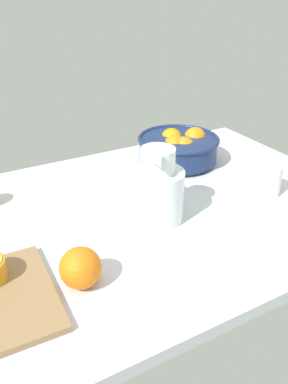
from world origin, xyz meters
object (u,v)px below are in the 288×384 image
Objects in this scene: fruit_bowl at (179,148)px; juice_pitcher at (157,194)px; juice_glass at (268,182)px; loose_orange_1 at (80,268)px.

fruit_bowl is 35.76cm from juice_pitcher.
juice_pitcher is at bearing 173.07° from juice_glass.
fruit_bowl is at bearing 47.90° from juice_pitcher.
juice_pitcher is (-23.94, -26.50, 1.88)cm from fruit_bowl.
juice_pitcher is at bearing -132.10° from fruit_bowl.
juice_glass is 60.15cm from loose_orange_1.
fruit_bowl is 64.13cm from loose_orange_1.
juice_glass is 1.04× the size of loose_orange_1.
juice_glass reaches higher than loose_orange_1.
juice_glass is at bearing -72.45° from fruit_bowl.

